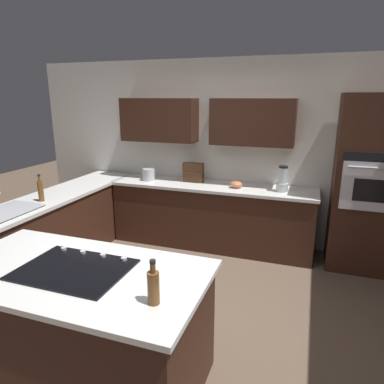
% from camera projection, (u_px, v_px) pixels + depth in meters
% --- Properties ---
extents(ground_plane, '(14.00, 14.00, 0.00)m').
position_uv_depth(ground_plane, '(172.00, 313.00, 3.45)').
color(ground_plane, brown).
extents(wall_back, '(6.00, 0.44, 2.60)m').
position_uv_depth(wall_back, '(221.00, 146.00, 4.96)').
color(wall_back, white).
rests_on(wall_back, ground).
extents(lower_cabinets_back, '(2.80, 0.60, 0.86)m').
position_uv_depth(lower_cabinets_back, '(211.00, 217.00, 4.93)').
color(lower_cabinets_back, '#381E14').
rests_on(lower_cabinets_back, ground).
extents(countertop_back, '(2.84, 0.64, 0.04)m').
position_uv_depth(countertop_back, '(212.00, 186.00, 4.81)').
color(countertop_back, silver).
rests_on(countertop_back, lower_cabinets_back).
extents(lower_cabinets_side, '(0.60, 2.90, 0.86)m').
position_uv_depth(lower_cabinets_side, '(56.00, 231.00, 4.41)').
color(lower_cabinets_side, '#381E14').
rests_on(lower_cabinets_side, ground).
extents(countertop_side, '(0.64, 2.94, 0.04)m').
position_uv_depth(countertop_side, '(52.00, 197.00, 4.29)').
color(countertop_side, silver).
rests_on(countertop_side, lower_cabinets_side).
extents(island_base, '(1.82, 0.92, 0.86)m').
position_uv_depth(island_base, '(80.00, 327.00, 2.57)').
color(island_base, '#381E14').
rests_on(island_base, ground).
extents(island_top, '(1.90, 1.00, 0.04)m').
position_uv_depth(island_top, '(74.00, 273.00, 2.45)').
color(island_top, silver).
rests_on(island_top, island_base).
extents(wall_oven, '(0.80, 0.66, 2.13)m').
position_uv_depth(wall_oven, '(369.00, 185.00, 4.14)').
color(wall_oven, '#381E14').
rests_on(wall_oven, ground).
extents(sink_unit, '(0.46, 0.70, 0.23)m').
position_uv_depth(sink_unit, '(4.00, 211.00, 3.64)').
color(sink_unit, '#515456').
rests_on(sink_unit, countertop_side).
extents(cooktop, '(0.76, 0.56, 0.03)m').
position_uv_depth(cooktop, '(74.00, 269.00, 2.44)').
color(cooktop, black).
rests_on(cooktop, island_top).
extents(blender, '(0.15, 0.15, 0.34)m').
position_uv_depth(blender, '(282.00, 181.00, 4.43)').
color(blender, silver).
rests_on(blender, countertop_back).
extents(mixing_bowl, '(0.16, 0.16, 0.09)m').
position_uv_depth(mixing_bowl, '(236.00, 184.00, 4.65)').
color(mixing_bowl, '#CC724C').
rests_on(mixing_bowl, countertop_back).
extents(spice_rack, '(0.29, 0.11, 0.28)m').
position_uv_depth(spice_rack, '(193.00, 172.00, 4.94)').
color(spice_rack, '#472B19').
rests_on(spice_rack, countertop_back).
extents(kettle, '(0.18, 0.18, 0.17)m').
position_uv_depth(kettle, '(149.00, 175.00, 5.05)').
color(kettle, '#B7BABF').
rests_on(kettle, countertop_back).
extents(dish_soap_bottle, '(0.06, 0.06, 0.32)m').
position_uv_depth(dish_soap_bottle, '(41.00, 190.00, 4.02)').
color(dish_soap_bottle, brown).
rests_on(dish_soap_bottle, countertop_side).
extents(second_bottle, '(0.07, 0.07, 0.28)m').
position_uv_depth(second_bottle, '(153.00, 286.00, 2.02)').
color(second_bottle, brown).
rests_on(second_bottle, island_top).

